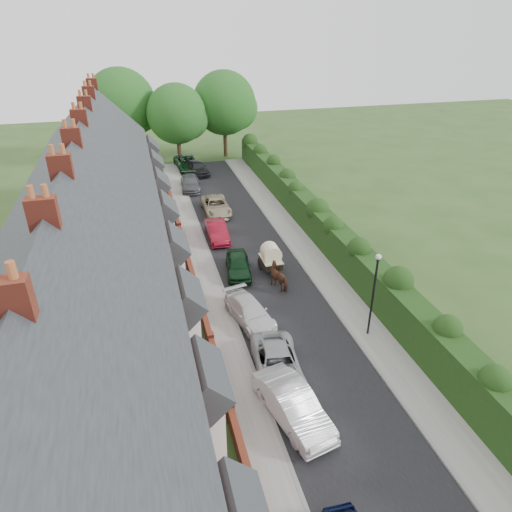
# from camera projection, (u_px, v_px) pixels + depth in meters

# --- Properties ---
(ground) EXTENTS (140.00, 140.00, 0.00)m
(ground) POSITION_uv_depth(u_px,v_px,m) (341.00, 397.00, 21.56)
(ground) COLOR #2D4C1E
(ground) RESTS_ON ground
(road) EXTENTS (6.00, 58.00, 0.02)m
(road) POSITION_uv_depth(u_px,v_px,m) (267.00, 282.00, 30.82)
(road) COLOR black
(road) RESTS_ON ground
(pavement_hedge_side) EXTENTS (2.20, 58.00, 0.12)m
(pavement_hedge_side) POSITION_uv_depth(u_px,v_px,m) (323.00, 273.00, 31.73)
(pavement_hedge_side) COLOR gray
(pavement_hedge_side) RESTS_ON ground
(pavement_house_side) EXTENTS (1.70, 58.00, 0.12)m
(pavement_house_side) POSITION_uv_depth(u_px,v_px,m) (210.00, 289.00, 29.93)
(pavement_house_side) COLOR gray
(pavement_house_side) RESTS_ON ground
(kerb_hedge_side) EXTENTS (0.18, 58.00, 0.13)m
(kerb_hedge_side) POSITION_uv_depth(u_px,v_px,m) (309.00, 275.00, 31.49)
(kerb_hedge_side) COLOR gray
(kerb_hedge_side) RESTS_ON ground
(kerb_house_side) EXTENTS (0.18, 58.00, 0.13)m
(kerb_house_side) POSITION_uv_depth(u_px,v_px,m) (222.00, 287.00, 30.11)
(kerb_house_side) COLOR gray
(kerb_house_side) RESTS_ON ground
(hedge) EXTENTS (2.10, 58.00, 2.85)m
(hedge) POSITION_uv_depth(u_px,v_px,m) (349.00, 251.00, 31.41)
(hedge) COLOR black
(hedge) RESTS_ON ground
(terrace_row) EXTENTS (9.05, 40.50, 11.50)m
(terrace_row) POSITION_uv_depth(u_px,v_px,m) (95.00, 247.00, 25.51)
(terrace_row) COLOR maroon
(terrace_row) RESTS_ON ground
(garden_wall_row) EXTENTS (0.35, 40.35, 1.10)m
(garden_wall_row) POSITION_uv_depth(u_px,v_px,m) (197.00, 294.00, 28.66)
(garden_wall_row) COLOR maroon
(garden_wall_row) RESTS_ON ground
(lamppost) EXTENTS (0.32, 0.32, 5.16)m
(lamppost) POSITION_uv_depth(u_px,v_px,m) (374.00, 285.00, 24.19)
(lamppost) COLOR black
(lamppost) RESTS_ON ground
(tree_far_left) EXTENTS (7.14, 6.80, 9.29)m
(tree_far_left) POSITION_uv_depth(u_px,v_px,m) (179.00, 115.00, 52.46)
(tree_far_left) COLOR #332316
(tree_far_left) RESTS_ON ground
(tree_far_right) EXTENTS (7.98, 7.60, 10.31)m
(tree_far_right) POSITION_uv_depth(u_px,v_px,m) (227.00, 104.00, 55.25)
(tree_far_right) COLOR #332316
(tree_far_right) RESTS_ON ground
(tree_far_back) EXTENTS (8.40, 8.00, 10.82)m
(tree_far_back) POSITION_uv_depth(u_px,v_px,m) (125.00, 105.00, 53.25)
(tree_far_back) COLOR #332316
(tree_far_back) RESTS_ON ground
(car_silver_a) EXTENTS (2.73, 5.05, 1.58)m
(car_silver_a) POSITION_uv_depth(u_px,v_px,m) (293.00, 405.00, 20.08)
(car_silver_a) COLOR silver
(car_silver_a) RESTS_ON ground
(car_silver_b) EXTENTS (2.80, 5.10, 1.35)m
(car_silver_b) POSITION_uv_depth(u_px,v_px,m) (278.00, 364.00, 22.58)
(car_silver_b) COLOR #9FA2A7
(car_silver_b) RESTS_ON ground
(car_white) EXTENTS (2.71, 4.71, 1.28)m
(car_white) POSITION_uv_depth(u_px,v_px,m) (250.00, 312.00, 26.62)
(car_white) COLOR silver
(car_white) RESTS_ON ground
(car_green) EXTENTS (2.21, 4.23, 1.37)m
(car_green) POSITION_uv_depth(u_px,v_px,m) (238.00, 265.00, 31.51)
(car_green) COLOR black
(car_green) RESTS_ON ground
(car_red) EXTENTS (1.51, 4.22, 1.38)m
(car_red) POSITION_uv_depth(u_px,v_px,m) (217.00, 231.00, 36.38)
(car_red) COLOR maroon
(car_red) RESTS_ON ground
(car_beige) EXTENTS (2.30, 4.96, 1.37)m
(car_beige) POSITION_uv_depth(u_px,v_px,m) (216.00, 206.00, 41.17)
(car_beige) COLOR tan
(car_beige) RESTS_ON ground
(car_grey) EXTENTS (2.21, 4.76, 1.34)m
(car_grey) POSITION_uv_depth(u_px,v_px,m) (190.00, 183.00, 46.77)
(car_grey) COLOR #4C4E53
(car_grey) RESTS_ON ground
(car_black) EXTENTS (2.77, 4.76, 1.52)m
(car_black) POSITION_uv_depth(u_px,v_px,m) (197.00, 168.00, 51.16)
(car_black) COLOR black
(car_black) RESTS_ON ground
(horse) EXTENTS (1.56, 2.14, 1.65)m
(horse) POSITION_uv_depth(u_px,v_px,m) (280.00, 277.00, 29.84)
(horse) COLOR #4F2D1D
(horse) RESTS_ON ground
(horse_cart) EXTENTS (1.35, 2.98, 2.15)m
(horse_cart) POSITION_uv_depth(u_px,v_px,m) (271.00, 257.00, 31.44)
(horse_cart) COLOR black
(horse_cart) RESTS_ON ground
(car_extra_far) EXTENTS (2.90, 5.46, 1.46)m
(car_extra_far) POSITION_uv_depth(u_px,v_px,m) (187.00, 163.00, 53.01)
(car_extra_far) COLOR #103616
(car_extra_far) RESTS_ON ground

